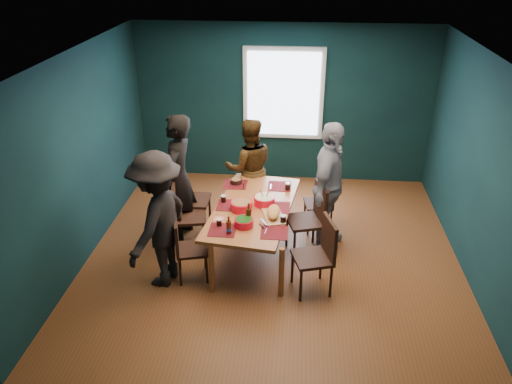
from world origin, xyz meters
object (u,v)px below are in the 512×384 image
(chair_right_near, at_px, (320,251))
(person_far_left, at_px, (178,179))
(chair_right_mid, at_px, (312,214))
(bowl_dumpling, at_px, (264,200))
(chair_left_far, at_px, (186,194))
(person_near_left, at_px, (158,220))
(chair_right_far, at_px, (324,199))
(person_back, at_px, (249,168))
(bowl_salad, at_px, (241,206))
(chair_left_near, at_px, (185,244))
(chair_left_mid, at_px, (183,212))
(cutting_board, at_px, (273,213))
(bowl_herbs, at_px, (244,222))
(dining_table, at_px, (253,211))
(person_right, at_px, (329,187))

(chair_right_near, height_order, person_far_left, person_far_left)
(chair_right_mid, xyz_separation_m, bowl_dumpling, (-0.64, -0.05, 0.21))
(chair_left_far, xyz_separation_m, chair_right_near, (1.89, -1.24, -0.03))
(chair_left_far, xyz_separation_m, person_near_left, (-0.06, -1.23, 0.28))
(chair_right_far, relative_size, bowl_dumpling, 3.06)
(chair_right_near, bearing_deg, person_back, 102.65)
(bowl_salad, bearing_deg, chair_right_mid, 13.26)
(bowl_salad, bearing_deg, chair_left_near, -140.73)
(chair_left_mid, bearing_deg, bowl_salad, -24.05)
(bowl_salad, bearing_deg, cutting_board, -18.94)
(chair_right_far, xyz_separation_m, bowl_herbs, (-1.03, -1.25, 0.29))
(bowl_dumpling, bearing_deg, person_back, 106.46)
(bowl_salad, height_order, cutting_board, cutting_board)
(person_far_left, bearing_deg, bowl_dumpling, 84.31)
(dining_table, distance_m, chair_right_far, 1.23)
(cutting_board, bearing_deg, person_right, 23.43)
(chair_right_mid, distance_m, person_near_left, 2.06)
(chair_left_far, relative_size, cutting_board, 1.77)
(chair_left_near, bearing_deg, person_right, 14.06)
(cutting_board, bearing_deg, person_far_left, 140.52)
(person_near_left, bearing_deg, cutting_board, 124.11)
(bowl_salad, xyz_separation_m, bowl_herbs, (0.08, -0.40, -0.01))
(dining_table, distance_m, chair_left_far, 1.15)
(chair_right_mid, bearing_deg, person_right, 28.83)
(chair_left_far, xyz_separation_m, chair_right_mid, (1.81, -0.41, -0.01))
(person_far_left, bearing_deg, chair_left_mid, 28.04)
(chair_right_near, distance_m, bowl_dumpling, 1.10)
(bowl_salad, height_order, bowl_herbs, bowl_salad)
(chair_right_mid, distance_m, person_far_left, 1.90)
(chair_right_far, bearing_deg, chair_left_near, -151.02)
(person_back, distance_m, cutting_board, 1.43)
(person_right, bearing_deg, chair_left_mid, 112.27)
(chair_right_near, bearing_deg, chair_left_mid, 139.57)
(chair_right_far, xyz_separation_m, cutting_board, (-0.69, -0.99, 0.29))
(chair_right_mid, height_order, person_right, person_right)
(person_near_left, xyz_separation_m, bowl_dumpling, (1.22, 0.78, -0.08))
(dining_table, distance_m, person_near_left, 1.31)
(chair_left_mid, height_order, cutting_board, chair_left_mid)
(person_right, bearing_deg, bowl_herbs, 143.62)
(bowl_dumpling, relative_size, cutting_board, 0.48)
(chair_right_far, height_order, bowl_dumpling, bowl_dumpling)
(cutting_board, bearing_deg, chair_left_far, 133.56)
(person_right, distance_m, person_near_left, 2.31)
(person_far_left, xyz_separation_m, bowl_herbs, (1.01, -0.85, -0.14))
(person_right, distance_m, bowl_salad, 1.22)
(chair_right_far, xyz_separation_m, bowl_salad, (-1.11, -0.84, 0.29))
(chair_right_far, height_order, chair_right_near, chair_right_near)
(chair_right_mid, bearing_deg, bowl_herbs, -160.80)
(chair_left_near, xyz_separation_m, person_back, (0.63, 1.74, 0.28))
(person_far_left, bearing_deg, person_near_left, 6.71)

